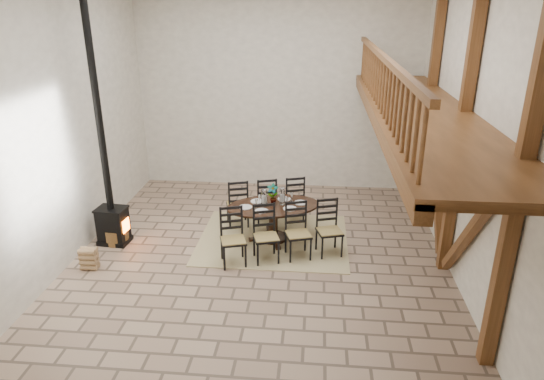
# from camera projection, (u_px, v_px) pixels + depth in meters

# --- Properties ---
(ground) EXTENTS (8.00, 8.00, 0.00)m
(ground) POSITION_uv_depth(u_px,v_px,m) (260.00, 258.00, 9.21)
(ground) COLOR #A0836A
(ground) RESTS_ON ground
(room_shell) EXTENTS (7.02, 8.02, 5.01)m
(room_shell) POSITION_uv_depth(u_px,v_px,m) (329.00, 102.00, 8.00)
(room_shell) COLOR white
(room_shell) RESTS_ON ground
(rug) EXTENTS (3.00, 2.50, 0.02)m
(rug) POSITION_uv_depth(u_px,v_px,m) (273.00, 239.00, 9.94)
(rug) COLOR tan
(rug) RESTS_ON ground
(dining_table) EXTENTS (2.50, 2.56, 1.20)m
(dining_table) POSITION_uv_depth(u_px,v_px,m) (274.00, 224.00, 9.72)
(dining_table) COLOR black
(dining_table) RESTS_ON ground
(wood_stove) EXTENTS (0.62, 0.50, 5.00)m
(wood_stove) POSITION_uv_depth(u_px,v_px,m) (108.00, 190.00, 9.40)
(wood_stove) COLOR black
(wood_stove) RESTS_ON ground
(log_basket) EXTENTS (0.48, 0.48, 0.40)m
(log_basket) POSITION_uv_depth(u_px,v_px,m) (117.00, 235.00, 9.75)
(log_basket) COLOR brown
(log_basket) RESTS_ON ground
(log_stack) EXTENTS (0.31, 0.22, 0.42)m
(log_stack) POSITION_uv_depth(u_px,v_px,m) (89.00, 259.00, 8.79)
(log_stack) COLOR tan
(log_stack) RESTS_ON ground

